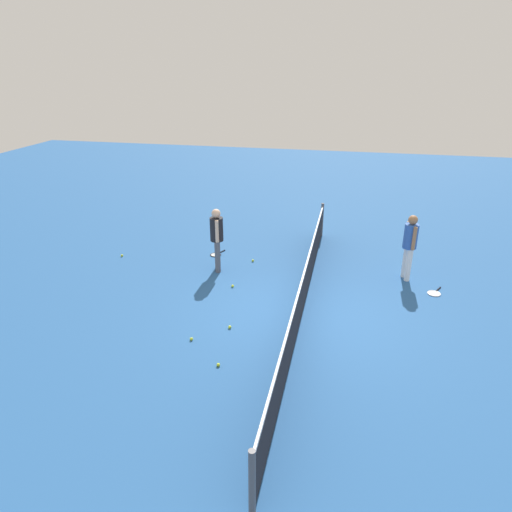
# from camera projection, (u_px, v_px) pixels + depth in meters

# --- Properties ---
(ground_plane) EXTENTS (40.00, 40.00, 0.00)m
(ground_plane) POSITION_uv_depth(u_px,v_px,m) (302.00, 314.00, 10.13)
(ground_plane) COLOR #265693
(court_net) EXTENTS (10.09, 0.09, 1.07)m
(court_net) POSITION_uv_depth(u_px,v_px,m) (303.00, 294.00, 9.93)
(court_net) COLOR #4C4C51
(court_net) RESTS_ON ground_plane
(player_near_side) EXTENTS (0.52, 0.43, 1.70)m
(player_near_side) POSITION_uv_depth(u_px,v_px,m) (217.00, 235.00, 11.82)
(player_near_side) COLOR #595960
(player_near_side) RESTS_ON ground_plane
(player_far_side) EXTENTS (0.52, 0.42, 1.70)m
(player_far_side) POSITION_uv_depth(u_px,v_px,m) (410.00, 242.00, 11.36)
(player_far_side) COLOR white
(player_far_side) RESTS_ON ground_plane
(tennis_racket_near_player) EXTENTS (0.60, 0.41, 0.03)m
(tennis_racket_near_player) POSITION_uv_depth(u_px,v_px,m) (216.00, 254.00, 13.17)
(tennis_racket_near_player) COLOR black
(tennis_racket_near_player) RESTS_ON ground_plane
(tennis_racket_far_player) EXTENTS (0.59, 0.43, 0.03)m
(tennis_racket_far_player) POSITION_uv_depth(u_px,v_px,m) (434.00, 293.00, 11.00)
(tennis_racket_far_player) COLOR white
(tennis_racket_far_player) RESTS_ON ground_plane
(tennis_ball_near_player) EXTENTS (0.07, 0.07, 0.07)m
(tennis_ball_near_player) POSITION_uv_depth(u_px,v_px,m) (253.00, 261.00, 12.72)
(tennis_ball_near_player) COLOR #C6E033
(tennis_ball_near_player) RESTS_ON ground_plane
(tennis_ball_by_net) EXTENTS (0.07, 0.07, 0.07)m
(tennis_ball_by_net) POSITION_uv_depth(u_px,v_px,m) (218.00, 365.00, 8.38)
(tennis_ball_by_net) COLOR #C6E033
(tennis_ball_by_net) RESTS_ON ground_plane
(tennis_ball_midcourt) EXTENTS (0.07, 0.07, 0.07)m
(tennis_ball_midcourt) POSITION_uv_depth(u_px,v_px,m) (122.00, 255.00, 13.05)
(tennis_ball_midcourt) COLOR #C6E033
(tennis_ball_midcourt) RESTS_ON ground_plane
(tennis_ball_baseline) EXTENTS (0.07, 0.07, 0.07)m
(tennis_ball_baseline) POSITION_uv_depth(u_px,v_px,m) (233.00, 286.00, 11.29)
(tennis_ball_baseline) COLOR #C6E033
(tennis_ball_baseline) RESTS_ON ground_plane
(tennis_ball_stray_left) EXTENTS (0.07, 0.07, 0.07)m
(tennis_ball_stray_left) POSITION_uv_depth(u_px,v_px,m) (230.00, 327.00, 9.56)
(tennis_ball_stray_left) COLOR #C6E033
(tennis_ball_stray_left) RESTS_ON ground_plane
(tennis_ball_stray_right) EXTENTS (0.07, 0.07, 0.07)m
(tennis_ball_stray_right) POSITION_uv_depth(u_px,v_px,m) (191.00, 339.00, 9.15)
(tennis_ball_stray_right) COLOR #C6E033
(tennis_ball_stray_right) RESTS_ON ground_plane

